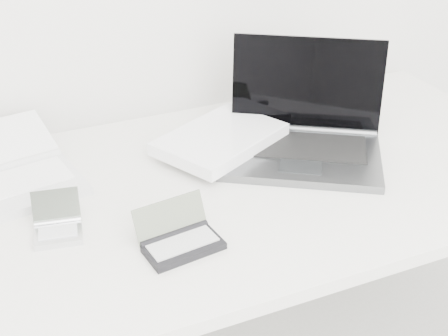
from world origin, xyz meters
name	(u,v)px	position (x,y,z in m)	size (l,w,h in m)	color
desk	(229,197)	(0.00, 1.55, 0.68)	(1.60, 0.80, 0.73)	white
laptop_large	(270,137)	(0.15, 1.63, 0.77)	(0.59, 0.49, 0.26)	#5A5C5F
netbook_open_white	(8,176)	(-0.47, 1.74, 0.75)	(0.34, 0.41, 0.07)	silver
pda_silver	(58,226)	(-0.40, 1.50, 0.75)	(0.11, 0.12, 0.07)	silver
palmtop_charcoal	(180,239)	(-0.19, 1.36, 0.75)	(0.16, 0.13, 0.08)	black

